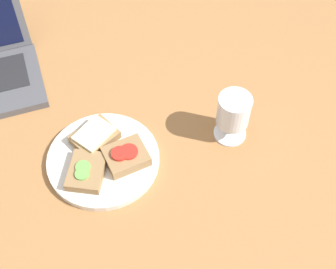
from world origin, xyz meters
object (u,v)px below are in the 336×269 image
object	(u,v)px
wine_glass	(233,113)
plate	(103,159)
sandwich_with_cheese	(94,136)
sandwich_with_cucumber	(86,171)
sandwich_with_tomato	(126,156)

from	to	relation	value
wine_glass	plate	bearing A→B (deg)	176.00
sandwich_with_cheese	wine_glass	world-z (taller)	wine_glass
plate	sandwich_with_cheese	xyz separation A→B (cm)	(-0.51, 5.25, 2.13)
sandwich_with_cheese	plate	bearing A→B (deg)	-84.47
sandwich_with_cheese	wine_glass	distance (cm)	31.60
plate	sandwich_with_cheese	bearing A→B (deg)	95.53
plate	sandwich_with_cucumber	world-z (taller)	sandwich_with_cucumber
sandwich_with_cucumber	wine_glass	bearing A→B (deg)	1.66
sandwich_with_tomato	wine_glass	size ratio (longest dim) A/B	0.80
sandwich_with_cucumber	sandwich_with_cheese	bearing A→B (deg)	65.34
plate	sandwich_with_cucumber	size ratio (longest dim) A/B	2.11
sandwich_with_tomato	wine_glass	distance (cm)	25.54
sandwich_with_cucumber	sandwich_with_tomato	size ratio (longest dim) A/B	1.20
wine_glass	sandwich_with_cheese	bearing A→B (deg)	166.41
wine_glass	sandwich_with_tomato	bearing A→B (deg)	-179.79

